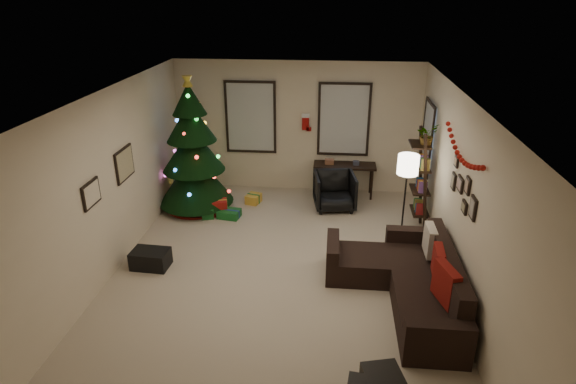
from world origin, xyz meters
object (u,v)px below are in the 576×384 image
object	(u,v)px
christmas_tree	(193,154)
sofa	(408,281)
desk	(345,168)
bookshelf	(421,183)
desk_chair	(335,191)

from	to	relation	value
christmas_tree	sofa	size ratio (longest dim) A/B	1.07
christmas_tree	desk	distance (m)	3.05
sofa	bookshelf	world-z (taller)	bookshelf
sofa	desk_chair	size ratio (longest dim) A/B	3.43
christmas_tree	desk	world-z (taller)	christmas_tree
desk	desk_chair	xyz separation A→B (m)	(-0.19, -0.65, -0.24)
sofa	desk	xyz separation A→B (m)	(-0.86, 3.52, 0.33)
christmas_tree	sofa	world-z (taller)	christmas_tree
sofa	bookshelf	bearing A→B (deg)	78.41
desk_chair	sofa	bearing A→B (deg)	-78.70
desk	bookshelf	world-z (taller)	bookshelf
christmas_tree	desk	xyz separation A→B (m)	(2.88, 0.88, -0.50)
desk	bookshelf	bearing A→B (deg)	-47.68
christmas_tree	desk	bearing A→B (deg)	17.01
sofa	bookshelf	distance (m)	2.24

